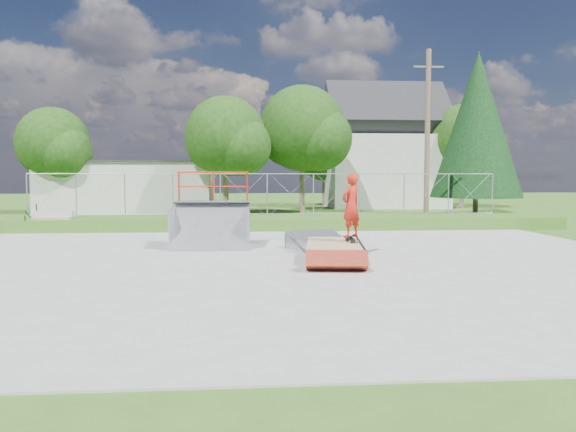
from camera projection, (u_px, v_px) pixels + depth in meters
name	position (u px, v px, depth m)	size (l,w,h in m)	color
ground	(285.00, 265.00, 13.74)	(120.00, 120.00, 0.00)	#375E1B
concrete_pad	(285.00, 264.00, 13.74)	(20.00, 16.00, 0.04)	#999996
grass_berm	(268.00, 223.00, 23.17)	(24.00, 3.00, 0.50)	#375E1B
grind_box	(334.00, 251.00, 14.65)	(1.77, 3.05, 0.43)	maroon
quarter_pipe	(211.00, 210.00, 16.76)	(2.31, 1.95, 2.31)	#96999E
flat_bank_ramp	(322.00, 242.00, 16.35)	(1.62, 1.73, 0.50)	#96999E
skateboard	(351.00, 240.00, 14.91)	(0.22, 0.80, 0.02)	black
skater	(351.00, 208.00, 14.85)	(0.62, 0.40, 1.69)	red
concrete_stairs	(50.00, 222.00, 21.69)	(1.50, 1.60, 0.80)	#999996
chain_link_fence	(267.00, 194.00, 24.08)	(20.00, 0.06, 1.80)	#A1A3A9
utility_building_flat	(131.00, 187.00, 34.88)	(10.00, 6.00, 3.00)	#BBBBB7
gable_house	(384.00, 153.00, 40.03)	(8.40, 6.08, 8.94)	#BBBBB7
utility_pole	(427.00, 137.00, 25.98)	(0.24, 0.24, 8.00)	brown
tree_left_near	(230.00, 139.00, 31.04)	(4.76, 4.48, 6.65)	brown
tree_center	(307.00, 131.00, 33.32)	(5.44, 5.12, 7.60)	brown
tree_left_far	(56.00, 146.00, 32.27)	(4.42, 4.16, 6.18)	brown
tree_right_far	(468.00, 142.00, 38.23)	(5.10, 4.80, 7.12)	brown
tree_back_mid	(327.00, 157.00, 41.60)	(4.08, 3.84, 5.70)	brown
conifer_tree	(477.00, 125.00, 31.24)	(5.04, 5.04, 9.10)	brown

